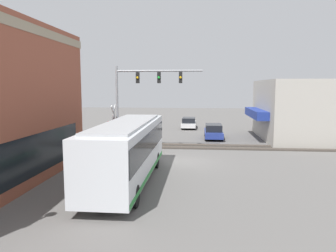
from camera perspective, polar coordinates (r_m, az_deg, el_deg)
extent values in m
plane|color=#605E5B|center=(23.39, 2.58, -6.24)|extent=(120.00, 120.00, 0.00)
cube|color=gray|center=(17.59, -25.63, 15.98)|extent=(17.06, 0.36, 0.50)
cube|color=black|center=(17.65, -24.25, -5.49)|extent=(14.17, 0.12, 2.20)
cube|color=#B2ADA3|center=(35.73, 21.99, 2.63)|extent=(11.46, 7.54, 5.97)
cube|color=navy|center=(34.78, 15.11, 2.16)|extent=(8.02, 1.20, 0.80)
cube|color=silver|center=(18.28, -7.07, -4.07)|extent=(11.17, 2.55, 2.84)
cube|color=black|center=(18.20, -7.09, -2.75)|extent=(10.95, 2.59, 1.19)
cube|color=#288438|center=(18.55, -7.01, -7.86)|extent=(10.95, 2.58, 0.24)
cube|color=#A5A8AA|center=(18.06, -7.13, 0.54)|extent=(9.50, 2.17, 0.12)
cylinder|color=black|center=(21.80, -5.08, -5.88)|extent=(1.00, 2.57, 1.00)
cylinder|color=black|center=(15.06, -10.18, -11.80)|extent=(1.00, 2.57, 1.00)
cylinder|color=gray|center=(27.78, -8.84, 3.05)|extent=(0.20, 0.20, 6.99)
cylinder|color=gray|center=(27.09, -1.58, 9.58)|extent=(0.16, 7.08, 0.16)
cube|color=black|center=(27.34, -5.30, 8.37)|extent=(0.30, 0.27, 0.90)
sphere|color=yellow|center=(27.18, -5.37, 8.38)|extent=(0.20, 0.20, 0.20)
cube|color=black|center=(27.07, -1.58, 8.42)|extent=(0.30, 0.27, 0.90)
sphere|color=green|center=(26.91, -1.62, 8.43)|extent=(0.20, 0.20, 0.20)
cube|color=black|center=(26.91, 2.21, 8.42)|extent=(0.30, 0.27, 0.90)
sphere|color=yellow|center=(26.75, 2.19, 8.43)|extent=(0.20, 0.20, 0.20)
cylinder|color=gray|center=(27.84, -9.41, -0.46)|extent=(0.14, 0.14, 3.60)
cube|color=white|center=(27.71, -9.46, 2.21)|extent=(1.41, 0.06, 1.41)
cube|color=white|center=(27.71, -9.46, 2.21)|extent=(1.41, 0.06, 1.41)
cylinder|color=#38383A|center=(27.78, -9.43, 0.56)|extent=(0.08, 0.90, 0.08)
sphere|color=red|center=(27.62, -8.56, 0.55)|extent=(0.28, 0.28, 0.28)
sphere|color=red|center=(27.85, -10.35, 0.56)|extent=(0.28, 0.28, 0.28)
cube|color=#332D28|center=(29.26, 3.18, -3.56)|extent=(2.60, 60.00, 0.03)
cube|color=#6B6056|center=(28.54, 3.13, -3.70)|extent=(0.07, 60.00, 0.15)
cube|color=#6B6056|center=(29.95, 3.24, -3.20)|extent=(0.07, 60.00, 0.15)
cube|color=navy|center=(34.01, 7.91, -1.26)|extent=(4.77, 1.80, 0.57)
cube|color=black|center=(33.70, 7.94, -0.27)|extent=(2.62, 1.62, 0.67)
cylinder|color=black|center=(35.51, 7.81, -1.28)|extent=(0.64, 1.82, 0.64)
cylinder|color=black|center=(32.58, 8.01, -2.01)|extent=(0.64, 1.82, 0.64)
cube|color=silver|center=(42.24, 3.65, 0.31)|extent=(4.65, 1.80, 0.51)
cube|color=black|center=(41.95, 3.64, 1.05)|extent=(2.56, 1.62, 0.62)
cylinder|color=black|center=(43.69, 3.71, 0.28)|extent=(0.64, 1.82, 0.64)
cylinder|color=black|center=(40.83, 3.58, -0.18)|extent=(0.64, 1.82, 0.64)
cylinder|color=#2D3351|center=(28.22, -5.36, -3.13)|extent=(0.28, 0.28, 0.84)
cylinder|color=#195933|center=(28.10, -5.38, -1.59)|extent=(0.34, 0.34, 0.70)
sphere|color=tan|center=(28.04, -5.39, -0.66)|extent=(0.23, 0.23, 0.23)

